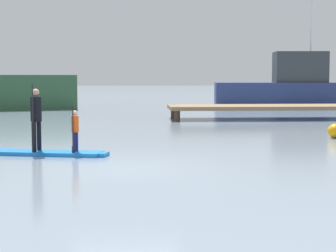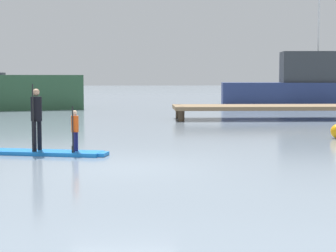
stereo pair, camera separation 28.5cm
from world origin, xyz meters
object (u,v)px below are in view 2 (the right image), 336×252
(paddleboard_near, at_px, (48,153))
(paddler_child_solo, at_px, (75,129))
(paddler_adult, at_px, (36,115))
(fishing_boat_green_midground, at_px, (296,86))

(paddleboard_near, relative_size, paddler_child_solo, 2.73)
(paddler_adult, distance_m, paddler_child_solo, 1.11)
(paddler_child_solo, relative_size, fishing_boat_green_midground, 0.12)
(paddleboard_near, height_order, paddler_adult, paddler_adult)
(fishing_boat_green_midground, bearing_deg, paddler_adult, -118.30)
(paddleboard_near, relative_size, paddler_adult, 1.85)
(paddleboard_near, bearing_deg, paddler_adult, 168.27)
(paddleboard_near, xyz_separation_m, paddler_child_solo, (0.73, -0.18, 0.65))
(paddler_child_solo, bearing_deg, paddler_adult, 166.69)
(paddleboard_near, distance_m, fishing_boat_green_midground, 29.19)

